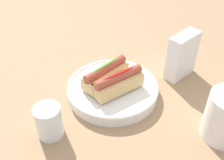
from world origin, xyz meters
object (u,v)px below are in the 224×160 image
Objects in this scene: serving_bowl at (112,90)px; hotdog_front at (106,74)px; hotdog_back at (118,82)px; napkin_box at (182,56)px; water_glass at (49,123)px.

serving_bowl is 1.76× the size of hotdog_front.
napkin_box reaches higher than hotdog_back.
water_glass is at bearing -16.48° from hotdog_back.
hotdog_front is 0.98× the size of hotdog_back.
serving_bowl is at bearing 170.71° from water_glass.
water_glass is 0.60× the size of napkin_box.
napkin_box is at bearing 151.36° from serving_bowl.
water_glass is 0.46m from napkin_box.
napkin_box is (-0.21, 0.12, 0.06)m from serving_bowl.
water_glass is (0.22, -0.04, 0.02)m from serving_bowl.
serving_bowl is at bearing -18.35° from napkin_box.
hotdog_front is at bearing -102.59° from serving_bowl.
serving_bowl is 0.25m from napkin_box.
napkin_box reaches higher than water_glass.
hotdog_front is 0.22m from water_glass.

